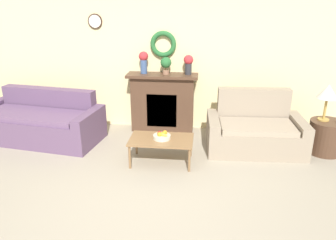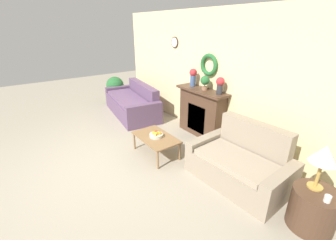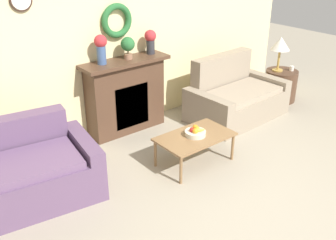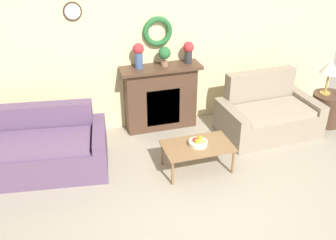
{
  "view_description": "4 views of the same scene",
  "coord_description": "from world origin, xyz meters",
  "views": [
    {
      "loc": [
        0.72,
        -3.18,
        2.35
      ],
      "look_at": [
        0.22,
        1.41,
        0.64
      ],
      "focal_mm": 35.0,
      "sensor_mm": 36.0,
      "label": 1
    },
    {
      "loc": [
        3.39,
        -0.79,
        2.37
      ],
      "look_at": [
        0.24,
        1.48,
        0.72
      ],
      "focal_mm": 24.0,
      "sensor_mm": 36.0,
      "label": 2
    },
    {
      "loc": [
        -2.83,
        -1.88,
        2.65
      ],
      "look_at": [
        -0.23,
        1.35,
        0.68
      ],
      "focal_mm": 42.0,
      "sensor_mm": 36.0,
      "label": 3
    },
    {
      "loc": [
        -1.59,
        -2.99,
        3.24
      ],
      "look_at": [
        -0.25,
        1.39,
        0.78
      ],
      "focal_mm": 42.0,
      "sensor_mm": 36.0,
      "label": 4
    }
  ],
  "objects": [
    {
      "name": "ground_plane",
      "position": [
        0.0,
        0.0,
        0.0
      ],
      "size": [
        16.0,
        16.0,
        0.0
      ],
      "primitive_type": "plane",
      "color": "#9E937F"
    },
    {
      "name": "coffee_table",
      "position": [
        0.13,
        1.27,
        0.35
      ],
      "size": [
        0.95,
        0.57,
        0.39
      ],
      "color": "olive",
      "rests_on": "ground_plane"
    },
    {
      "name": "wall_back",
      "position": [
        -0.0,
        2.81,
        1.35
      ],
      "size": [
        6.8,
        0.15,
        2.7
      ],
      "color": "beige",
      "rests_on": "ground_plane"
    },
    {
      "name": "side_table_by_loveseat",
      "position": [
        2.72,
        1.9,
        0.27
      ],
      "size": [
        0.54,
        0.54,
        0.53
      ],
      "color": "#4C3323",
      "rests_on": "ground_plane"
    },
    {
      "name": "vase_on_mantel_right",
      "position": [
        0.45,
        2.61,
        1.28
      ],
      "size": [
        0.17,
        0.17,
        0.35
      ],
      "color": "#2D2D33",
      "rests_on": "fireplace"
    },
    {
      "name": "loveseat_right",
      "position": [
        1.6,
        1.94,
        0.31
      ],
      "size": [
        1.58,
        0.98,
        0.95
      ],
      "rotation": [
        0.0,
        0.0,
        0.04
      ],
      "color": "gray",
      "rests_on": "ground_plane"
    },
    {
      "name": "vase_on_mantel_left",
      "position": [
        -0.35,
        2.61,
        1.31
      ],
      "size": [
        0.17,
        0.17,
        0.39
      ],
      "color": "#3D5684",
      "rests_on": "fireplace"
    },
    {
      "name": "couch_left",
      "position": [
        -2.1,
        1.93,
        0.31
      ],
      "size": [
        2.24,
        1.24,
        0.85
      ],
      "rotation": [
        0.0,
        0.0,
        -0.14
      ],
      "color": "#604766",
      "rests_on": "ground_plane"
    },
    {
      "name": "potted_plant_on_mantel",
      "position": [
        0.05,
        2.59,
        1.27
      ],
      "size": [
        0.19,
        0.19,
        0.31
      ],
      "color": "#8E664C",
      "rests_on": "fireplace"
    },
    {
      "name": "table_lamp",
      "position": [
        2.65,
        1.96,
        0.99
      ],
      "size": [
        0.32,
        0.32,
        0.58
      ],
      "color": "#B28E42",
      "rests_on": "side_table_by_loveseat"
    },
    {
      "name": "fireplace",
      "position": [
        -0.01,
        2.6,
        0.55
      ],
      "size": [
        1.28,
        0.41,
        1.08
      ],
      "color": "#4C3323",
      "rests_on": "ground_plane"
    },
    {
      "name": "fruit_bowl",
      "position": [
        0.14,
        1.28,
        0.43
      ],
      "size": [
        0.26,
        0.26,
        0.12
      ],
      "color": "beige",
      "rests_on": "coffee_table"
    }
  ]
}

